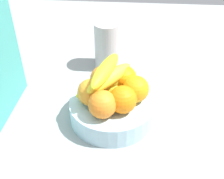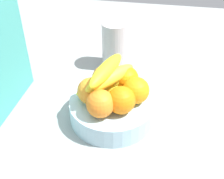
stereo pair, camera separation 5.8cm
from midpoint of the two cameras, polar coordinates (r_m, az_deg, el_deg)
ground_plane at (r=84.28cm, az=-3.44°, el=-7.03°), size 180.00×140.00×3.00cm
fruit_bowl at (r=82.34cm, az=-2.03°, el=-3.93°), size 23.72×23.72×6.09cm
orange_front_left at (r=74.98cm, az=-0.10°, el=-2.06°), size 7.38×7.38×7.38cm
orange_front_right at (r=78.54cm, az=2.52°, el=0.04°), size 7.38×7.38×7.38cm
orange_center at (r=82.51cm, az=0.32°, el=2.19°), size 7.38×7.38×7.38cm
orange_back_left at (r=82.48cm, az=-3.78°, el=2.08°), size 7.38×7.38×7.38cm
orange_back_right at (r=77.79cm, az=-6.27°, el=-0.61°), size 7.38×7.38×7.38cm
orange_top_stack at (r=73.77cm, az=-4.33°, el=-2.97°), size 7.38×7.38×7.38cm
banana_bunch at (r=79.06cm, az=-3.04°, el=1.77°), size 17.44×17.23×10.60cm
thermos_tumbler at (r=101.71cm, az=-2.60°, el=8.62°), size 8.84×8.84×16.54cm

